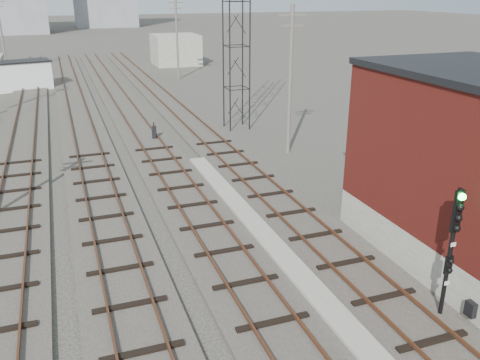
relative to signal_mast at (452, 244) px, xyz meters
name	(u,v)px	position (x,y,z in m)	size (l,w,h in m)	color
ground	(120,80)	(-3.70, 49.53, -2.67)	(320.00, 320.00, 0.00)	#282621
track_right	(185,118)	(-1.20, 28.53, -2.56)	(3.20, 90.00, 0.39)	#332D28
track_mid_right	(135,122)	(-5.20, 28.53, -2.56)	(3.20, 90.00, 0.39)	#332D28
track_mid_left	(82,126)	(-9.20, 28.53, -2.56)	(3.20, 90.00, 0.39)	#332D28
track_left	(25,131)	(-13.20, 28.53, -2.56)	(3.20, 90.00, 0.39)	#332D28
platform_curb	(300,277)	(-3.20, 3.53, -2.54)	(0.90, 28.00, 0.26)	gray
lattice_tower	(236,24)	(1.80, 24.53, 4.83)	(1.60, 1.60, 15.00)	black
utility_pole_left_c	(1,33)	(-16.20, 59.53, 2.13)	(1.80, 0.24, 9.00)	#595147
utility_pole_right_a	(290,77)	(2.80, 17.53, 2.13)	(1.80, 0.24, 9.00)	#595147
utility_pole_right_b	(177,36)	(2.80, 47.53, 2.13)	(1.80, 0.24, 9.00)	#595147
shed_right	(176,50)	(5.30, 59.53, -0.67)	(6.00, 6.00, 4.00)	gray
signal_mast	(452,244)	(0.00, 0.00, 0.00)	(0.40, 0.42, 4.45)	gray
switch_stand	(154,133)	(-4.70, 23.06, -2.08)	(0.36, 0.36, 1.24)	black
site_trailer	(15,76)	(-14.49, 46.63, -1.19)	(7.46, 4.51, 2.93)	white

